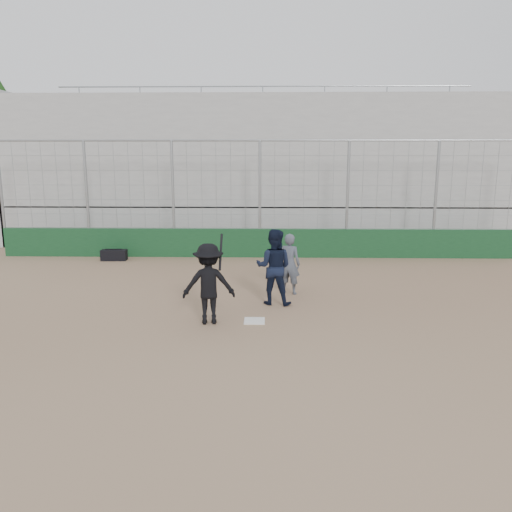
{
  "coord_description": "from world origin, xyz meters",
  "views": [
    {
      "loc": [
        0.28,
        -10.2,
        3.47
      ],
      "look_at": [
        0.0,
        1.4,
        1.15
      ],
      "focal_mm": 35.0,
      "sensor_mm": 36.0,
      "label": 1
    }
  ],
  "objects_px": {
    "umpire": "(289,267)",
    "equipment_bag": "(114,255)",
    "batter_at_plate": "(209,284)",
    "catcher_crouched": "(274,280)"
  },
  "relations": [
    {
      "from": "umpire",
      "to": "equipment_bag",
      "type": "relative_size",
      "value": 1.64
    },
    {
      "from": "batter_at_plate",
      "to": "catcher_crouched",
      "type": "distance_m",
      "value": 1.96
    },
    {
      "from": "batter_at_plate",
      "to": "umpire",
      "type": "relative_size",
      "value": 1.32
    },
    {
      "from": "batter_at_plate",
      "to": "catcher_crouched",
      "type": "bearing_deg",
      "value": 44.91
    },
    {
      "from": "umpire",
      "to": "equipment_bag",
      "type": "height_order",
      "value": "umpire"
    },
    {
      "from": "batter_at_plate",
      "to": "umpire",
      "type": "height_order",
      "value": "batter_at_plate"
    },
    {
      "from": "batter_at_plate",
      "to": "catcher_crouched",
      "type": "height_order",
      "value": "batter_at_plate"
    },
    {
      "from": "catcher_crouched",
      "to": "equipment_bag",
      "type": "height_order",
      "value": "catcher_crouched"
    },
    {
      "from": "catcher_crouched",
      "to": "umpire",
      "type": "relative_size",
      "value": 0.86
    },
    {
      "from": "batter_at_plate",
      "to": "catcher_crouched",
      "type": "xyz_separation_m",
      "value": [
        1.38,
        1.38,
        -0.25
      ]
    }
  ]
}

